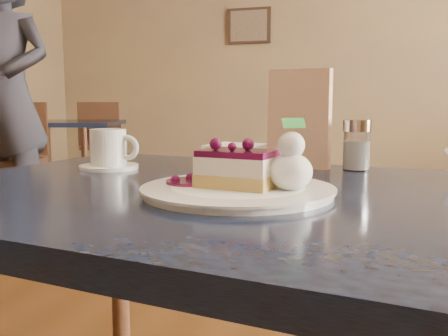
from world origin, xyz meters
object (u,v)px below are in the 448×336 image
(coffee_set, at_px, (110,151))
(bg_table_far_left, at_px, (67,193))
(patron, at_px, (7,93))
(main_table, at_px, (249,235))
(cheesecake_slice, at_px, (238,169))
(dessert_plate, at_px, (238,191))

(coffee_set, xyz_separation_m, bg_table_far_left, (-2.02, 2.72, -0.68))
(patron, bearing_deg, main_table, -43.66)
(cheesecake_slice, height_order, bg_table_far_left, cheesecake_slice)
(dessert_plate, bearing_deg, cheesecake_slice, 90.00)
(main_table, xyz_separation_m, dessert_plate, (-0.01, -0.05, 0.08))
(main_table, distance_m, dessert_plate, 0.09)
(main_table, height_order, dessert_plate, dessert_plate)
(main_table, distance_m, patron, 3.10)
(main_table, relative_size, coffee_set, 9.33)
(coffee_set, distance_m, bg_table_far_left, 3.45)
(coffee_set, bearing_deg, dessert_plate, -31.17)
(main_table, bearing_deg, cheesecake_slice, -90.00)
(cheesecake_slice, bearing_deg, patron, 144.43)
(coffee_set, height_order, patron, patron)
(dessert_plate, distance_m, coffee_set, 0.39)
(dessert_plate, bearing_deg, coffee_set, 148.83)
(main_table, xyz_separation_m, bg_table_far_left, (-2.36, 2.88, -0.57))
(cheesecake_slice, relative_size, coffee_set, 0.94)
(coffee_set, height_order, bg_table_far_left, coffee_set)
(patron, bearing_deg, cheesecake_slice, -44.37)
(dessert_plate, xyz_separation_m, bg_table_far_left, (-2.35, 2.92, -0.65))
(cheesecake_slice, relative_size, bg_table_far_left, 0.07)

